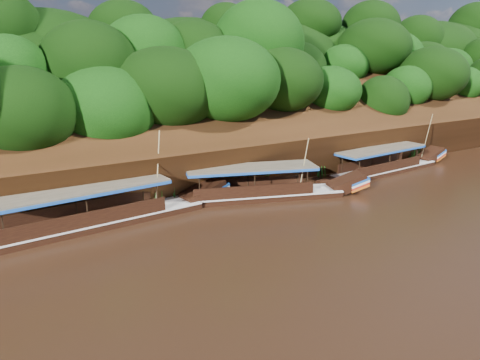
# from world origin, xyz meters

# --- Properties ---
(ground) EXTENTS (160.00, 160.00, 0.00)m
(ground) POSITION_xyz_m (0.00, 0.00, 0.00)
(ground) COLOR black
(ground) RESTS_ON ground
(riverbank) EXTENTS (120.00, 30.06, 19.40)m
(riverbank) POSITION_xyz_m (-0.01, 22.73, 1.89)
(riverbank) COLOR black
(riverbank) RESTS_ON ground
(boat_0) EXTENTS (13.87, 2.91, 5.28)m
(boat_0) POSITION_xyz_m (13.85, 7.73, 0.50)
(boat_0) COLOR black
(boat_0) RESTS_ON ground
(boat_1) EXTENTS (13.90, 6.34, 4.89)m
(boat_1) POSITION_xyz_m (0.46, 7.01, 0.55)
(boat_1) COLOR black
(boat_1) RESTS_ON ground
(boat_2) EXTENTS (16.21, 3.55, 5.84)m
(boat_2) POSITION_xyz_m (-10.97, 8.00, 0.57)
(boat_2) COLOR black
(boat_2) RESTS_ON ground
(reeds) EXTENTS (47.84, 1.95, 1.93)m
(reeds) POSITION_xyz_m (-3.34, 9.69, 0.89)
(reeds) COLOR #235B16
(reeds) RESTS_ON ground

